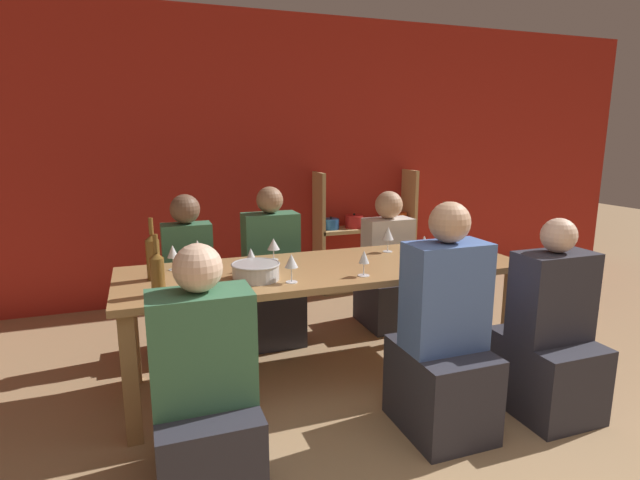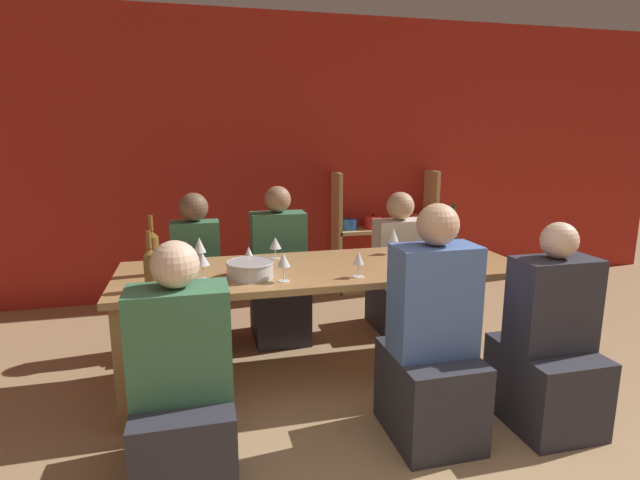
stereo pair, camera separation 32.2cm
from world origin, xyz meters
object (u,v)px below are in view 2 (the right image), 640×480
object	(u,v)px
person_near_c	(183,395)
wine_bottle_green	(452,232)
wine_glass_empty_e	(175,249)
shelf_unit	(387,244)
wine_glass_white_b	(431,256)
dining_table	(324,279)
person_near_b	(431,355)
person_far_c	(279,284)
person_far_b	(198,290)
wine_glass_red_b	(427,246)
person_near_a	(548,354)
mixing_bowl	(250,269)
wine_glass_empty_f	(275,243)
wine_glass_empty_d	(249,254)
wine_bottle_amber	(153,252)
wine_glass_white_a	(393,236)
wine_glass_empty_a	(284,261)
wine_bottle_dark	(151,268)
person_far_a	(398,278)
wine_glass_empty_c	(202,260)
wine_glass_empty_b	(359,259)
wine_glass_red_a	(199,246)

from	to	relation	value
person_near_c	wine_bottle_green	bearing A→B (deg)	27.94
wine_bottle_green	wine_glass_empty_e	size ratio (longest dim) A/B	2.16
shelf_unit	wine_glass_white_b	bearing A→B (deg)	-104.75
dining_table	person_near_b	bearing A→B (deg)	-64.08
person_far_c	person_far_b	bearing A→B (deg)	1.26
wine_glass_red_b	person_near_a	xyz separation A→B (m)	(0.37, -0.76, -0.46)
mixing_bowl	wine_glass_empty_f	size ratio (longest dim) A/B	1.92
wine_bottle_green	person_near_b	bearing A→B (deg)	-122.71
shelf_unit	wine_glass_empty_d	world-z (taller)	shelf_unit
wine_bottle_amber	wine_glass_white_a	xyz separation A→B (m)	(1.59, 0.16, -0.01)
wine_glass_empty_a	shelf_unit	bearing A→B (deg)	54.66
wine_glass_red_b	person_near_b	world-z (taller)	person_near_b
wine_bottle_dark	person_near_a	world-z (taller)	person_near_a
person_near_a	person_far_b	distance (m)	2.39
wine_glass_white_b	wine_glass_empty_d	distance (m)	1.10
dining_table	wine_glass_empty_e	bearing A→B (deg)	165.69
wine_bottle_amber	person_near_c	world-z (taller)	person_near_c
wine_bottle_amber	wine_glass_red_b	distance (m)	1.72
wine_glass_empty_d	person_far_b	world-z (taller)	person_far_b
wine_bottle_amber	person_far_b	world-z (taller)	person_far_b
wine_glass_white_a	person_near_a	size ratio (longest dim) A/B	0.16
wine_glass_empty_a	person_near_a	world-z (taller)	person_near_a
person_near_a	person_far_a	distance (m)	1.54
wine_glass_empty_f	person_far_b	bearing A→B (deg)	139.90
wine_glass_white_a	person_near_a	world-z (taller)	person_near_a
wine_bottle_amber	wine_glass_empty_d	size ratio (longest dim) A/B	2.51
wine_glass_white_b	wine_glass_empty_c	bearing A→B (deg)	171.62
shelf_unit	mixing_bowl	size ratio (longest dim) A/B	4.32
wine_bottle_amber	wine_glass_empty_a	distance (m)	0.80
wine_glass_white_a	wine_glass_empty_f	size ratio (longest dim) A/B	1.24
wine_glass_empty_b	person_far_b	bearing A→B (deg)	132.82
person_far_a	person_far_c	xyz separation A→B (m)	(-0.98, 0.02, 0.02)
wine_bottle_green	wine_glass_red_b	bearing A→B (deg)	-141.16
wine_glass_empty_b	wine_glass_empty_f	size ratio (longest dim) A/B	1.05
wine_glass_empty_a	wine_glass_empty_b	xyz separation A→B (m)	(0.44, -0.02, -0.01)
wine_bottle_green	wine_glass_empty_d	xyz separation A→B (m)	(-1.47, -0.16, -0.03)
wine_bottle_dark	person_far_c	bearing A→B (deg)	49.19
wine_glass_white_a	person_far_c	xyz separation A→B (m)	(-0.73, 0.50, -0.45)
wine_glass_red_b	person_far_a	bearing A→B (deg)	80.43
mixing_bowl	wine_glass_empty_d	size ratio (longest dim) A/B	1.96
wine_glass_red_a	person_far_c	bearing A→B (deg)	38.31
wine_glass_empty_a	person_near_c	size ratio (longest dim) A/B	0.15
wine_bottle_green	shelf_unit	bearing A→B (deg)	85.81
person_far_b	wine_glass_red_b	bearing A→B (deg)	152.43
wine_glass_red_a	wine_bottle_amber	bearing A→B (deg)	-143.03
shelf_unit	wine_bottle_amber	size ratio (longest dim) A/B	3.37
wine_glass_white_a	wine_glass_empty_c	xyz separation A→B (m)	(-1.30, -0.34, -0.01)
wine_glass_red_b	wine_glass_empty_f	bearing A→B (deg)	160.89
wine_glass_white_a	wine_glass_empty_f	bearing A→B (deg)	176.37
wine_glass_white_a	wine_glass_white_b	distance (m)	0.54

